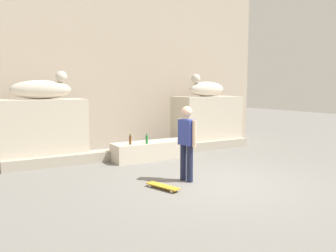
{
  "coord_description": "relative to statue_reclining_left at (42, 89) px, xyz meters",
  "views": [
    {
      "loc": [
        -4.5,
        -5.92,
        2.09
      ],
      "look_at": [
        -0.16,
        1.63,
        1.1
      ],
      "focal_mm": 36.85,
      "sensor_mm": 36.0,
      "label": 1
    }
  ],
  "objects": [
    {
      "name": "ground_plane",
      "position": [
        2.77,
        -4.02,
        -2.04
      ],
      "size": [
        40.0,
        40.0,
        0.0
      ],
      "primitive_type": "plane",
      "color": "slate"
    },
    {
      "name": "pedestal_right",
      "position": [
        5.57,
        0.01,
        -1.16
      ],
      "size": [
        2.28,
        1.23,
        1.75
      ],
      "primitive_type": "cube",
      "color": "beige",
      "rests_on": "ground_plane"
    },
    {
      "name": "statue_reclining_left",
      "position": [
        0.0,
        0.0,
        0.0
      ],
      "size": [
        1.69,
        0.92,
        0.78
      ],
      "rotation": [
        0.0,
        0.0,
        -0.24
      ],
      "color": "beige",
      "rests_on": "pedestal_left"
    },
    {
      "name": "facade_wall",
      "position": [
        2.77,
        1.61,
        1.1
      ],
      "size": [
        11.79,
        0.6,
        6.28
      ],
      "primitive_type": "cube",
      "color": "#B8A995",
      "rests_on": "ground_plane"
    },
    {
      "name": "skater",
      "position": [
        2.37,
        -3.64,
        -1.12
      ],
      "size": [
        0.28,
        0.53,
        1.67
      ],
      "rotation": [
        0.0,
        0.0,
        1.8
      ],
      "color": "#1E233F",
      "rests_on": "ground_plane"
    },
    {
      "name": "bottle_red",
      "position": [
        3.59,
        -1.38,
        -1.42
      ],
      "size": [
        0.06,
        0.06,
        0.27
      ],
      "color": "red",
      "rests_on": "ledge_block"
    },
    {
      "name": "bottle_green",
      "position": [
        2.5,
        -1.38,
        -1.41
      ],
      "size": [
        0.07,
        0.07,
        0.3
      ],
      "color": "#1E722D",
      "rests_on": "ledge_block"
    },
    {
      "name": "ledge_block",
      "position": [
        2.77,
        -1.14,
        -1.78
      ],
      "size": [
        2.3,
        0.74,
        0.51
      ],
      "primitive_type": "cube",
      "color": "beige",
      "rests_on": "ground_plane"
    },
    {
      "name": "statue_reclining_right",
      "position": [
        5.54,
        0.0,
        0.0
      ],
      "size": [
        1.67,
        0.81,
        0.78
      ],
      "rotation": [
        0.0,
        0.0,
        3.3
      ],
      "color": "beige",
      "rests_on": "pedestal_right"
    },
    {
      "name": "pedestal_left",
      "position": [
        -0.04,
        0.01,
        -1.16
      ],
      "size": [
        2.28,
        1.23,
        1.75
      ],
      "primitive_type": "cube",
      "color": "beige",
      "rests_on": "ground_plane"
    },
    {
      "name": "bottle_brown",
      "position": [
        2.05,
        -1.27,
        -1.4
      ],
      "size": [
        0.07,
        0.07,
        0.31
      ],
      "color": "#593314",
      "rests_on": "ledge_block"
    },
    {
      "name": "skateboard",
      "position": [
        1.61,
        -3.92,
        -1.97
      ],
      "size": [
        0.44,
        0.82,
        0.08
      ],
      "rotation": [
        0.0,
        0.0,
        1.89
      ],
      "color": "gold",
      "rests_on": "ground_plane"
    },
    {
      "name": "stair_step",
      "position": [
        2.77,
        -0.63,
        -1.9
      ],
      "size": [
        7.89,
        0.5,
        0.28
      ],
      "primitive_type": "cube",
      "color": "#A9A08F",
      "rests_on": "ground_plane"
    }
  ]
}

